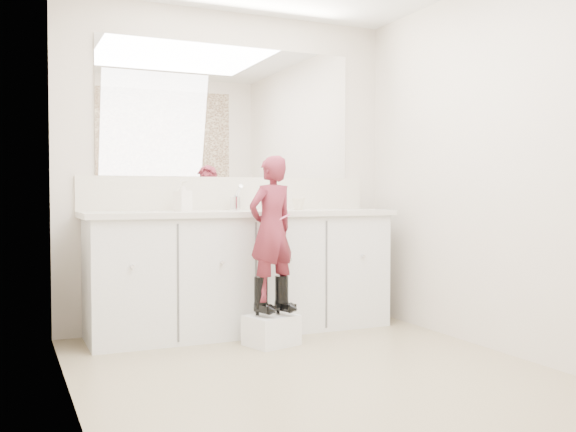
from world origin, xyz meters
name	(u,v)px	position (x,y,z in m)	size (l,w,h in m)	color
floor	(317,374)	(0.00, 0.00, 0.00)	(3.00, 3.00, 0.00)	#8A755A
wall_back	(230,169)	(0.00, 1.50, 1.20)	(2.60, 2.60, 0.00)	beige
wall_front	(516,139)	(0.00, -1.50, 1.20)	(2.60, 2.60, 0.00)	beige
wall_left	(71,154)	(-1.30, 0.00, 1.20)	(3.00, 3.00, 0.00)	beige
wall_right	(500,164)	(1.30, 0.00, 1.20)	(3.00, 3.00, 0.00)	beige
vanity_cabinet	(242,274)	(0.00, 1.23, 0.42)	(2.20, 0.55, 0.85)	silver
countertop	(243,213)	(0.00, 1.21, 0.87)	(2.28, 0.58, 0.04)	beige
backsplash	(231,193)	(0.00, 1.49, 1.02)	(2.28, 0.03, 0.25)	beige
mirror	(230,112)	(0.00, 1.49, 1.64)	(2.00, 0.02, 1.00)	white
dot_panel	(516,6)	(0.00, -1.49, 1.65)	(2.00, 0.01, 1.20)	#472819
faucet	(235,203)	(0.00, 1.38, 0.94)	(0.08, 0.08, 0.10)	silver
cup	(299,204)	(0.45, 1.21, 0.94)	(0.10, 0.10, 0.10)	beige
soap_bottle	(183,196)	(-0.43, 1.28, 1.00)	(0.10, 0.10, 0.22)	white
step_stool	(271,330)	(0.03, 0.75, 0.10)	(0.31, 0.26, 0.20)	white
boot_left	(261,297)	(-0.04, 0.75, 0.33)	(0.10, 0.17, 0.26)	black
boot_right	(282,295)	(0.11, 0.75, 0.33)	(0.10, 0.17, 0.26)	black
toddler	(271,228)	(0.03, 0.75, 0.78)	(0.35, 0.23, 0.96)	#A33241
toothbrush	(282,218)	(0.10, 0.73, 0.85)	(0.01, 0.01, 0.14)	#EC5B90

